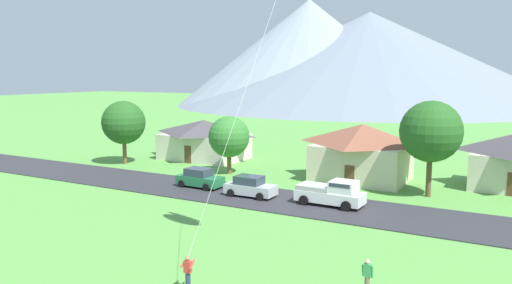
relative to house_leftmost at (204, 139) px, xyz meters
name	(u,v)px	position (x,y,z in m)	size (l,w,h in m)	color
road_strip	(329,207)	(20.72, -13.30, -2.37)	(160.00, 7.06, 0.08)	#2D2D33
mountain_far_east_ridge	(309,52)	(-30.25, 102.16, 14.29)	(83.98, 83.98, 33.40)	gray
mountain_east_ridge	(369,59)	(-13.13, 110.74, 12.27)	(121.66, 121.66, 29.35)	slate
house_leftmost	(204,139)	(0.00, 0.00, 0.00)	(10.06, 7.13, 4.65)	beige
house_left_center	(362,151)	(19.91, -2.56, 0.38)	(9.00, 7.67, 5.38)	beige
tree_near_left	(431,132)	(26.68, -6.11, 3.00)	(5.04, 5.04, 7.95)	brown
tree_center	(229,137)	(7.24, -6.05, 1.36)	(4.17, 4.17, 5.87)	brown
tree_right_of_center	(124,123)	(-6.04, -6.98, 2.25)	(4.84, 4.84, 7.09)	brown
parked_car_silver_west_end	(250,187)	(13.88, -13.39, -1.54)	(4.22, 2.12, 1.68)	#B7BCC1
parked_car_green_mid_west	(200,178)	(8.30, -12.68, -1.54)	(4.25, 2.18, 1.68)	#237042
pickup_truck_white_west_side	(332,193)	(20.75, -12.86, -1.35)	(5.24, 2.42, 1.99)	white
watcher_person	(367,276)	(27.63, -26.64, -1.53)	(0.56, 0.24, 1.68)	#70604C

